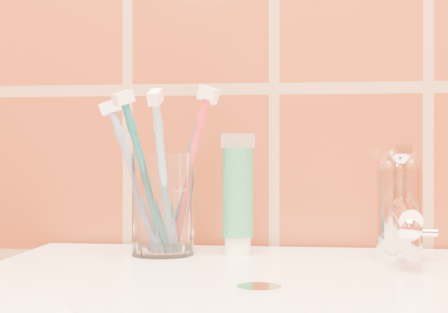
# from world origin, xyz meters

# --- Properties ---
(glass_tumbler) EXTENTS (0.07, 0.07, 0.11)m
(glass_tumbler) POSITION_xyz_m (-0.12, 1.11, 0.91)
(glass_tumbler) COLOR white
(glass_tumbler) RESTS_ON pedestal_sink
(toothpaste_tube) EXTENTS (0.04, 0.03, 0.13)m
(toothpaste_tube) POSITION_xyz_m (-0.04, 1.12, 0.91)
(toothpaste_tube) COLOR white
(toothpaste_tube) RESTS_ON pedestal_sink
(faucet) EXTENTS (0.05, 0.11, 0.12)m
(faucet) POSITION_xyz_m (0.14, 1.09, 0.91)
(faucet) COLOR white
(faucet) RESTS_ON pedestal_sink
(toothbrush_0) EXTENTS (0.13, 0.13, 0.19)m
(toothbrush_0) POSITION_xyz_m (-0.13, 1.08, 0.94)
(toothbrush_0) COLOR #0B5B63
(toothbrush_0) RESTS_ON glass_tumbler
(toothbrush_1) EXTENTS (0.04, 0.15, 0.20)m
(toothbrush_1) POSITION_xyz_m (-0.11, 1.07, 0.94)
(toothbrush_1) COLOR #6EA2C4
(toothbrush_1) RESTS_ON glass_tumbler
(toothbrush_2) EXTENTS (0.14, 0.12, 0.20)m
(toothbrush_2) POSITION_xyz_m (-0.10, 1.13, 0.94)
(toothbrush_2) COLOR navy
(toothbrush_2) RESTS_ON glass_tumbler
(toothbrush_3) EXTENTS (0.08, 0.08, 0.18)m
(toothbrush_3) POSITION_xyz_m (-0.15, 1.10, 0.93)
(toothbrush_3) COLOR #6781B8
(toothbrush_3) RESTS_ON glass_tumbler
(toothbrush_4) EXTENTS (0.12, 0.11, 0.20)m
(toothbrush_4) POSITION_xyz_m (-0.09, 1.10, 0.94)
(toothbrush_4) COLOR red
(toothbrush_4) RESTS_ON glass_tumbler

